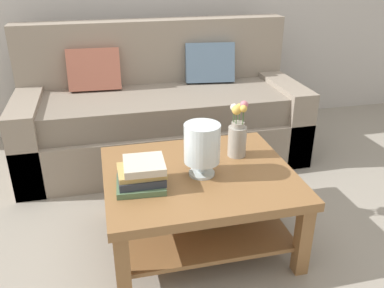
{
  "coord_description": "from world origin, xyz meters",
  "views": [
    {
      "loc": [
        -0.48,
        -2.14,
        1.53
      ],
      "look_at": [
        -0.0,
        -0.12,
        0.55
      ],
      "focal_mm": 37.82,
      "sensor_mm": 36.0,
      "label": 1
    }
  ],
  "objects_px": {
    "book_stack_main": "(142,175)",
    "flower_pitcher": "(238,134)",
    "couch": "(161,113)",
    "coffee_table": "(199,192)",
    "glass_hurricane_vase": "(202,145)"
  },
  "relations": [
    {
      "from": "glass_hurricane_vase",
      "to": "flower_pitcher",
      "type": "height_order",
      "value": "flower_pitcher"
    },
    {
      "from": "coffee_table",
      "to": "book_stack_main",
      "type": "relative_size",
      "value": 3.97
    },
    {
      "from": "couch",
      "to": "coffee_table",
      "type": "bearing_deg",
      "value": -88.97
    },
    {
      "from": "coffee_table",
      "to": "glass_hurricane_vase",
      "type": "height_order",
      "value": "glass_hurricane_vase"
    },
    {
      "from": "coffee_table",
      "to": "flower_pitcher",
      "type": "distance_m",
      "value": 0.4
    },
    {
      "from": "book_stack_main",
      "to": "coffee_table",
      "type": "bearing_deg",
      "value": 14.07
    },
    {
      "from": "coffee_table",
      "to": "glass_hurricane_vase",
      "type": "distance_m",
      "value": 0.31
    },
    {
      "from": "glass_hurricane_vase",
      "to": "couch",
      "type": "bearing_deg",
      "value": 91.17
    },
    {
      "from": "book_stack_main",
      "to": "flower_pitcher",
      "type": "xyz_separation_m",
      "value": [
        0.58,
        0.23,
        0.07
      ]
    },
    {
      "from": "couch",
      "to": "flower_pitcher",
      "type": "bearing_deg",
      "value": -74.56
    },
    {
      "from": "book_stack_main",
      "to": "flower_pitcher",
      "type": "bearing_deg",
      "value": 21.15
    },
    {
      "from": "coffee_table",
      "to": "glass_hurricane_vase",
      "type": "bearing_deg",
      "value": -83.34
    },
    {
      "from": "book_stack_main",
      "to": "glass_hurricane_vase",
      "type": "height_order",
      "value": "glass_hurricane_vase"
    },
    {
      "from": "coffee_table",
      "to": "flower_pitcher",
      "type": "relative_size",
      "value": 3.09
    },
    {
      "from": "flower_pitcher",
      "to": "couch",
      "type": "bearing_deg",
      "value": 105.44
    }
  ]
}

